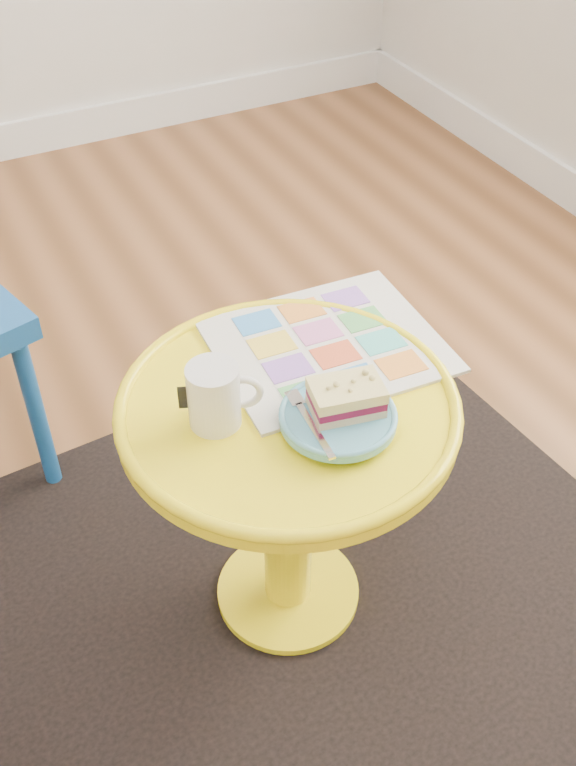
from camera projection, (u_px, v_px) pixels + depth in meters
name	position (u px, v px, depth m)	size (l,w,h in m)	color
rug	(288.00, 594.00, 1.55)	(1.30, 1.10, 0.01)	black
side_table	(288.00, 467.00, 1.33)	(0.50, 0.50, 0.48)	yellow
newspaper	(327.00, 345.00, 1.34)	(0.34, 0.29, 0.01)	silver
mug	(215.00, 394.00, 1.18)	(0.10, 0.07, 0.10)	silver
plate	(338.00, 418.00, 1.19)	(0.16, 0.16, 0.02)	#559DB4
cake_slice	(346.00, 397.00, 1.18)	(0.11, 0.08, 0.04)	#D3BC8C
fork	(309.00, 421.00, 1.17)	(0.03, 0.14, 0.00)	silver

